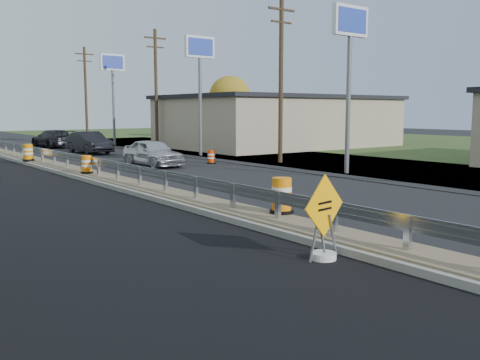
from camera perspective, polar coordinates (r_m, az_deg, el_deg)
ground at (r=17.31m, az=-4.69°, el=-2.71°), size 140.00×140.00×0.00m
grass_verge_far at (r=46.19m, az=20.98°, el=3.18°), size 40.00×120.00×0.03m
median at (r=24.36m, az=-14.82°, el=0.28°), size 1.60×55.00×0.23m
guardrail at (r=25.22m, az=-15.73°, el=1.89°), size 0.10×46.15×0.72m
retail_building_near at (r=45.71m, az=4.16°, el=6.30°), size 18.50×12.50×4.27m
pylon_sign_south at (r=26.44m, az=11.65°, el=14.75°), size 2.20×0.30×7.90m
pylon_sign_mid at (r=36.34m, az=-4.32°, el=12.83°), size 2.20×0.30×7.90m
pylon_sign_north at (r=48.66m, az=-13.45°, el=11.27°), size 2.20×0.30×7.90m
utility_pole_smid at (r=31.24m, az=4.39°, el=10.88°), size 1.90×0.26×9.40m
utility_pole_nmid at (r=43.62m, az=-8.95°, el=9.82°), size 1.90×0.26×9.40m
utility_pole_north at (r=57.27m, az=-16.13°, el=9.03°), size 1.90×0.26×9.40m
tree_far_yellow at (r=59.81m, az=-1.10°, el=8.85°), size 4.62×4.62×6.86m
caution_sign at (r=11.08m, az=8.91°, el=-6.17°), size 1.27×0.53×1.76m
barrel_median_near at (r=14.73m, az=4.47°, el=-1.73°), size 0.67×0.67×0.98m
barrel_median_mid at (r=25.03m, az=-16.05°, el=1.58°), size 0.55×0.55×0.80m
barrel_median_far at (r=32.42m, az=-21.67°, el=2.73°), size 0.64×0.64×0.94m
barrel_shoulder_near at (r=30.81m, az=-3.08°, el=2.45°), size 0.53×0.53×0.78m
car_silver at (r=29.71m, az=-9.28°, el=2.89°), size 1.96×4.43×1.48m
car_dark_mid at (r=39.77m, az=-15.78°, el=3.88°), size 1.89×4.78×1.55m
car_dark_far at (r=46.93m, az=-19.33°, el=4.19°), size 2.52×5.24×1.47m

